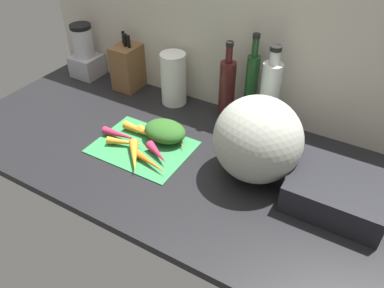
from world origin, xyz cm
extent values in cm
cube|color=black|center=(0.00, 0.00, -1.50)|extent=(170.00, 80.00, 3.00)
cube|color=beige|center=(0.00, 38.50, 30.00)|extent=(170.00, 3.00, 60.00)
cube|color=#338C4C|center=(-8.70, -4.32, 0.40)|extent=(35.86, 27.23, 0.80)
cone|color=orange|center=(-6.25, -12.43, 2.60)|extent=(12.95, 14.92, 3.59)
cone|color=orange|center=(-12.43, 1.20, 2.49)|extent=(18.02, 4.37, 3.38)
cone|color=orange|center=(-9.16, 1.20, 2.50)|extent=(12.50, 5.82, 3.40)
cone|color=#B2264C|center=(0.39, -6.86, 2.50)|extent=(12.59, 8.64, 3.40)
cone|color=orange|center=(-14.38, -7.27, 2.23)|extent=(14.32, 7.19, 2.86)
cone|color=orange|center=(1.02, 5.50, 1.93)|extent=(12.14, 11.03, 2.27)
cone|color=#B2264C|center=(-18.29, -4.58, 2.38)|extent=(16.27, 4.53, 3.16)
cone|color=orange|center=(0.11, -11.88, 2.14)|extent=(16.78, 6.46, 2.68)
ellipsoid|color=#2D6023|center=(-3.74, 3.78, 4.32)|extent=(16.66, 12.82, 7.05)
ellipsoid|color=#B2B7A8|center=(32.99, 3.18, 14.58)|extent=(29.27, 28.07, 29.16)
cube|color=brown|center=(-41.44, 31.17, 10.16)|extent=(10.71, 14.24, 20.33)
cylinder|color=black|center=(-43.94, 32.74, 23.08)|extent=(1.42, 1.42, 5.50)
cylinder|color=black|center=(-41.44, 30.76, 23.08)|extent=(1.91, 1.91, 5.50)
cylinder|color=black|center=(-38.94, 30.09, 23.08)|extent=(1.42, 1.42, 5.50)
cube|color=#B2B2B7|center=(-66.65, 29.93, 5.08)|extent=(12.92, 12.92, 10.17)
cylinder|color=silver|center=(-66.65, 29.93, 16.99)|extent=(9.69, 9.69, 13.65)
cylinder|color=black|center=(-66.65, 29.93, 24.71)|extent=(9.88, 9.88, 1.80)
cylinder|color=white|center=(-15.95, 29.50, 11.42)|extent=(10.85, 10.85, 22.85)
cylinder|color=#471919|center=(9.78, 28.28, 12.81)|extent=(6.36, 6.36, 25.62)
cylinder|color=#471919|center=(9.78, 28.28, 28.93)|extent=(2.55, 2.55, 6.62)
cylinder|color=black|center=(9.78, 28.28, 33.03)|extent=(2.93, 2.93, 1.60)
cylinder|color=#19421E|center=(18.63, 31.08, 14.50)|extent=(5.02, 5.02, 29.01)
cylinder|color=#19421E|center=(18.63, 31.08, 32.50)|extent=(2.42, 2.42, 6.99)
cylinder|color=black|center=(18.63, 31.08, 36.79)|extent=(2.78, 2.78, 1.60)
cylinder|color=silver|center=(27.40, 27.29, 14.85)|extent=(7.35, 7.35, 29.70)
cylinder|color=silver|center=(27.40, 27.29, 32.21)|extent=(3.64, 3.64, 5.03)
cylinder|color=black|center=(27.40, 27.29, 35.53)|extent=(4.19, 4.19, 1.60)
cube|color=black|center=(60.62, 2.91, 4.88)|extent=(29.50, 24.68, 9.76)
camera|label=1|loc=(63.59, -91.84, 88.01)|focal=35.39mm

